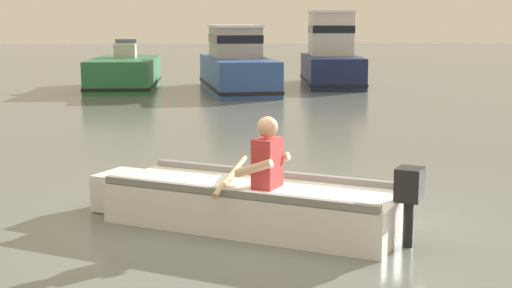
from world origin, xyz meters
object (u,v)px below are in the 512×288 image
(rowboat_with_person, at_px, (248,203))
(moored_boat_navy, at_px, (331,58))
(moored_boat_green, at_px, (125,74))
(moored_boat_blue, at_px, (237,66))

(rowboat_with_person, height_order, moored_boat_navy, moored_boat_navy)
(rowboat_with_person, relative_size, moored_boat_green, 0.76)
(moored_boat_green, xyz_separation_m, moored_boat_navy, (6.72, 0.95, 0.44))
(moored_boat_blue, distance_m, moored_boat_navy, 3.61)
(rowboat_with_person, height_order, moored_boat_green, moored_boat_green)
(rowboat_with_person, bearing_deg, moored_boat_navy, 78.67)
(moored_boat_green, distance_m, moored_boat_blue, 3.63)
(moored_boat_blue, xyz_separation_m, moored_boat_navy, (3.18, 1.70, 0.14))
(rowboat_with_person, relative_size, moored_boat_navy, 0.77)
(rowboat_with_person, xyz_separation_m, moored_boat_blue, (0.19, 15.10, 0.51))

